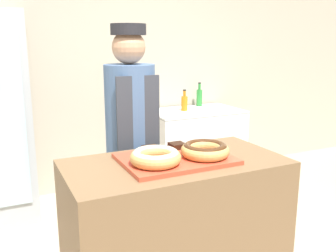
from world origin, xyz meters
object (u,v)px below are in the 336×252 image
Objects in this scene: brownie_back_left at (151,149)px; bottle_green at (199,97)px; donut_chocolate_glaze at (205,149)px; serving_tray at (176,159)px; bottle_orange at (184,103)px; donut_light_glaze at (156,156)px; brownie_back_right at (177,146)px; baker_person at (131,141)px; chest_freezer at (194,146)px.

brownie_back_left is 0.32× the size of bottle_green.
donut_chocolate_glaze reaches higher than brownie_back_left.
serving_tray is 6.94× the size of brownie_back_left.
bottle_green reaches higher than bottle_orange.
donut_light_glaze is 2.50m from bottle_green.
donut_chocolate_glaze is at bearing -42.58° from brownie_back_left.
baker_person is at bearing 108.05° from brownie_back_right.
bottle_green reaches higher than donut_light_glaze.
bottle_orange reaches higher than chest_freezer.
bottle_orange reaches higher than brownie_back_left.
donut_light_glaze is 2.17m from bottle_orange.
baker_person is 1.94m from bottle_green.
chest_freezer is at bearing -129.67° from bottle_green.
donut_light_glaze is at bearing -156.61° from serving_tray.
donut_chocolate_glaze is 3.10× the size of brownie_back_right.
donut_chocolate_glaze is at bearing -119.33° from bottle_green.
baker_person is at bearing -131.21° from bottle_orange.
brownie_back_left is at bearing 180.00° from brownie_back_right.
chest_freezer is 3.69× the size of bottle_green.
donut_chocolate_glaze reaches higher than brownie_back_right.
donut_chocolate_glaze reaches higher than chest_freezer.
chest_freezer is at bearing 53.19° from brownie_back_left.
bottle_green reaches higher than serving_tray.
baker_person is 1.73m from chest_freezer.
baker_person is 1.59m from bottle_orange.
serving_tray is 2.14m from chest_freezer.
baker_person is at bearing 107.57° from donut_chocolate_glaze.
bottle_green reaches higher than brownie_back_left.
bottle_green is (0.18, 0.22, 0.52)m from chest_freezer.
brownie_back_right is 0.32× the size of bottle_green.
donut_chocolate_glaze is at bearing -114.63° from bottle_orange.
bottle_green is at bearing 50.33° from chest_freezer.
brownie_back_right is at bearing -71.95° from baker_person.
serving_tray is at bearing -84.69° from baker_person.
bottle_orange is at bearing -146.78° from bottle_green.
bottle_orange reaches higher than serving_tray.
serving_tray is 0.18m from brownie_back_right.
donut_light_glaze reaches higher than brownie_back_right.
donut_light_glaze is at bearing -98.50° from baker_person.
donut_light_glaze is 0.32m from brownie_back_right.
brownie_back_right is at bearing -123.59° from bottle_green.
brownie_back_left is at bearing -94.24° from baker_person.
serving_tray is at bearing 156.61° from donut_chocolate_glaze.
baker_person is at bearing -134.07° from bottle_green.
serving_tray is 2.21× the size of bottle_green.
serving_tray is 2.24× the size of donut_light_glaze.
bottle_orange is at bearing 65.37° from donut_chocolate_glaze.
bottle_green is at bearing 52.83° from brownie_back_left.
donut_light_glaze is at bearing -106.61° from brownie_back_left.
baker_person is (-0.14, 0.43, -0.06)m from brownie_back_right.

